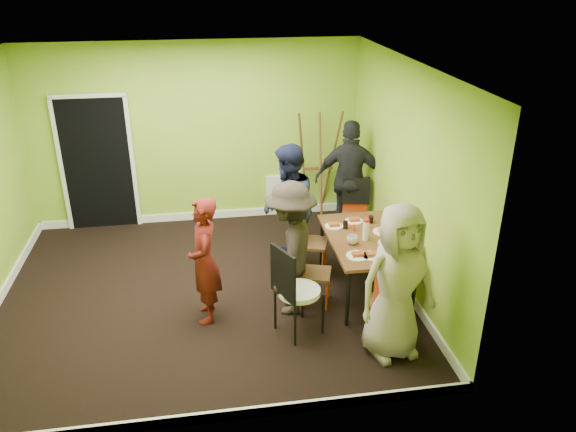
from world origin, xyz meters
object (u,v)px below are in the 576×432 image
Objects in this scene: person_left_far at (288,208)px; person_front_end at (397,283)px; chair_back_end at (356,197)px; dining_table at (366,241)px; blue_bottle at (391,244)px; chair_front_end at (388,300)px; easel at (318,166)px; person_back_end at (351,180)px; chair_bentwood at (293,287)px; chair_left_far at (306,236)px; person_standing at (204,261)px; person_left_near at (291,249)px; thermos at (366,231)px; orange_bottle at (354,228)px; chair_left_near at (309,267)px.

person_left_far is 1.00× the size of person_front_end.
person_left_far reaches higher than chair_back_end.
dining_table is 0.45m from blue_bottle.
chair_front_end is (-0.03, -1.00, -0.19)m from dining_table.
easel is 0.99× the size of person_back_end.
chair_bentwood is 3.19m from easel.
chair_left_far is 1.29m from blue_bottle.
person_standing is 0.93× the size of person_left_near.
chair_back_end reaches higher than chair_left_far.
thermos reaches higher than orange_bottle.
chair_bentwood reaches higher than chair_left_near.
person_back_end reaches higher than person_left_far.
blue_bottle is 1.56m from person_left_far.
person_left_near is (-0.14, -1.06, -0.04)m from person_left_far.
person_front_end is (-0.21, -0.84, 0.01)m from blue_bottle.
dining_table is at bearing 67.12° from chair_left_far.
person_left_near is at bearing 148.02° from chair_bentwood.
chair_back_end is (0.99, 1.56, 0.19)m from chair_left_near.
chair_front_end is at bearing -91.75° from dining_table.
person_left_far is at bearing 146.75° from chair_bentwood.
dining_table is at bearing -87.26° from easel.
person_standing reaches higher than chair_front_end.
easel reaches higher than orange_bottle.
blue_bottle reaches higher than orange_bottle.
person_left_near reaches higher than thermos.
thermos is at bearing 124.52° from person_left_near.
thermos is at bearing -74.80° from orange_bottle.
person_left_near is at bearing -165.17° from dining_table.
person_left_near is at bearing 67.59° from chair_back_end.
person_back_end reaches higher than thermos.
chair_bentwood reaches higher than dining_table.
person_front_end is (-0.01, -1.17, -0.02)m from thermos.
dining_table is 1.00× the size of person_standing.
orange_bottle is (0.92, 0.96, 0.19)m from chair_bentwood.
chair_back_end is 2.65m from person_front_end.
orange_bottle is at bearing 87.41° from chair_back_end.
chair_left_near is 1.10m from chair_front_end.
dining_table is 1.61m from person_back_end.
orange_bottle is at bearing -89.66° from easel.
person_standing reaches higher than thermos.
chair_bentwood is 0.61× the size of easel.
easel is 2.71m from blue_bottle.
person_front_end is at bearing 63.33° from person_standing.
chair_front_end reaches higher than chair_left_near.
chair_bentwood is at bearing 2.55° from chair_left_far.
chair_back_end is 11.81× the size of orange_bottle.
chair_front_end is at bearing 100.86° from person_back_end.
orange_bottle is at bearing 75.47° from chair_left_far.
person_back_end is at bearing -65.43° from easel.
person_back_end is (0.95, 1.74, 0.40)m from chair_left_near.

